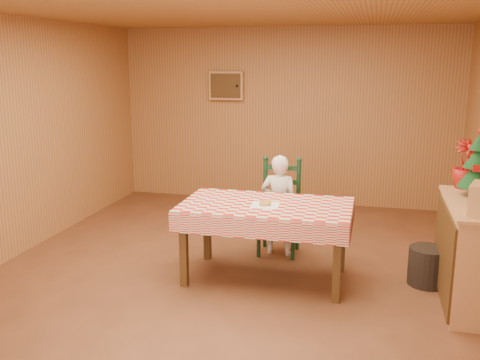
{
  "coord_description": "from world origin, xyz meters",
  "views": [
    {
      "loc": [
        1.28,
        -4.89,
        2.14
      ],
      "look_at": [
        0.0,
        0.2,
        0.95
      ],
      "focal_mm": 40.0,
      "sensor_mm": 36.0,
      "label": 1
    }
  ],
  "objects_px": {
    "seated_child": "(279,205)",
    "shelf_unit": "(474,253)",
    "storage_bin": "(428,266)",
    "ladder_chair": "(280,209)",
    "dining_table": "(266,212)",
    "christmas_tree": "(478,165)"
  },
  "relations": [
    {
      "from": "shelf_unit",
      "to": "storage_bin",
      "type": "relative_size",
      "value": 3.35
    },
    {
      "from": "christmas_tree",
      "to": "dining_table",
      "type": "bearing_deg",
      "value": -174.91
    },
    {
      "from": "shelf_unit",
      "to": "christmas_tree",
      "type": "height_order",
      "value": "christmas_tree"
    },
    {
      "from": "shelf_unit",
      "to": "dining_table",
      "type": "bearing_deg",
      "value": 177.56
    },
    {
      "from": "seated_child",
      "to": "christmas_tree",
      "type": "xyz_separation_m",
      "value": [
        1.9,
        -0.56,
        0.65
      ]
    },
    {
      "from": "shelf_unit",
      "to": "storage_bin",
      "type": "distance_m",
      "value": 0.55
    },
    {
      "from": "seated_child",
      "to": "shelf_unit",
      "type": "height_order",
      "value": "seated_child"
    },
    {
      "from": "christmas_tree",
      "to": "ladder_chair",
      "type": "bearing_deg",
      "value": 161.98
    },
    {
      "from": "ladder_chair",
      "to": "shelf_unit",
      "type": "bearing_deg",
      "value": -24.65
    },
    {
      "from": "dining_table",
      "to": "ladder_chair",
      "type": "xyz_separation_m",
      "value": [
        0.0,
        0.79,
        -0.18
      ]
    },
    {
      "from": "seated_child",
      "to": "storage_bin",
      "type": "height_order",
      "value": "seated_child"
    },
    {
      "from": "storage_bin",
      "to": "shelf_unit",
      "type": "bearing_deg",
      "value": -43.52
    },
    {
      "from": "dining_table",
      "to": "seated_child",
      "type": "height_order",
      "value": "seated_child"
    },
    {
      "from": "seated_child",
      "to": "storage_bin",
      "type": "xyz_separation_m",
      "value": [
        1.55,
        -0.49,
        -0.38
      ]
    },
    {
      "from": "dining_table",
      "to": "seated_child",
      "type": "relative_size",
      "value": 1.47
    },
    {
      "from": "seated_child",
      "to": "shelf_unit",
      "type": "relative_size",
      "value": 0.91
    },
    {
      "from": "ladder_chair",
      "to": "shelf_unit",
      "type": "height_order",
      "value": "ladder_chair"
    },
    {
      "from": "dining_table",
      "to": "christmas_tree",
      "type": "bearing_deg",
      "value": 5.09
    },
    {
      "from": "dining_table",
      "to": "seated_child",
      "type": "distance_m",
      "value": 0.74
    },
    {
      "from": "seated_child",
      "to": "shelf_unit",
      "type": "xyz_separation_m",
      "value": [
        1.89,
        -0.81,
        -0.1
      ]
    },
    {
      "from": "storage_bin",
      "to": "christmas_tree",
      "type": "bearing_deg",
      "value": -11.69
    },
    {
      "from": "seated_child",
      "to": "storage_bin",
      "type": "distance_m",
      "value": 1.67
    }
  ]
}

